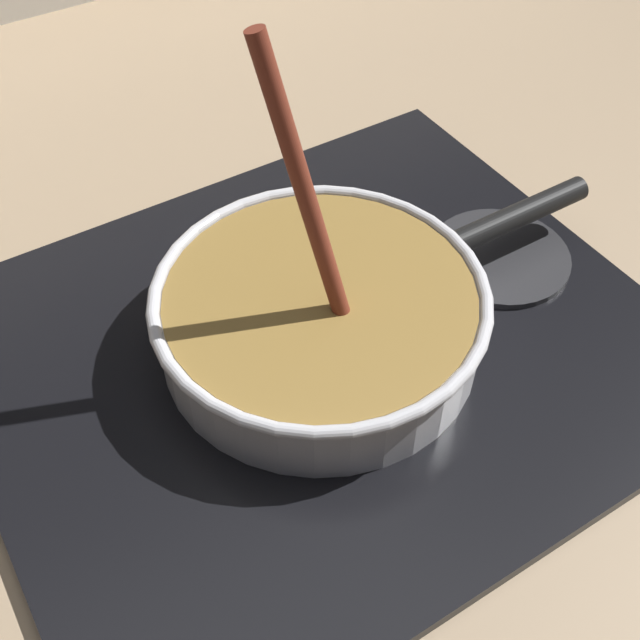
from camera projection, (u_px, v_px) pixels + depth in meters
name	position (u px, v px, depth m)	size (l,w,h in m)	color
ground	(217.00, 506.00, 0.61)	(2.40, 1.60, 0.04)	#9E8466
hob_plate	(320.00, 348.00, 0.68)	(0.56, 0.48, 0.01)	black
burner_ring	(320.00, 340.00, 0.67)	(0.17, 0.17, 0.01)	#592D0C
spare_burner	(499.00, 256.00, 0.74)	(0.13, 0.13, 0.01)	#262628
cooking_pan	(322.00, 314.00, 0.65)	(0.42, 0.27, 0.28)	silver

